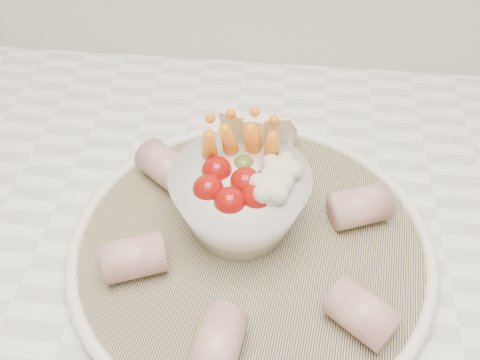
# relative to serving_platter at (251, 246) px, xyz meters

# --- Properties ---
(serving_platter) EXTENTS (0.38, 0.38, 0.02)m
(serving_platter) POSITION_rel_serving_platter_xyz_m (0.00, 0.00, 0.00)
(serving_platter) COLOR navy
(serving_platter) RESTS_ON kitchen_counter
(veggie_bowl) EXTENTS (0.13, 0.13, 0.11)m
(veggie_bowl) POSITION_rel_serving_platter_xyz_m (-0.01, 0.02, 0.05)
(veggie_bowl) COLOR white
(veggie_bowl) RESTS_ON serving_platter
(cured_meat_rolls) EXTENTS (0.27, 0.29, 0.04)m
(cured_meat_rolls) POSITION_rel_serving_platter_xyz_m (-0.00, -0.00, 0.02)
(cured_meat_rolls) COLOR #A94D52
(cured_meat_rolls) RESTS_ON serving_platter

